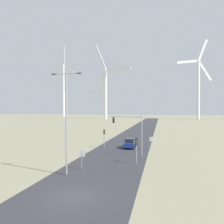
# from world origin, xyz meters

# --- Properties ---
(ground_plane) EXTENTS (600.00, 600.00, 0.00)m
(ground_plane) POSITION_xyz_m (0.00, 0.00, 0.00)
(ground_plane) COLOR gray
(road_surface) EXTENTS (10.00, 240.00, 0.01)m
(road_surface) POSITION_xyz_m (0.00, 48.00, 0.00)
(road_surface) COLOR #2D2D33
(road_surface) RESTS_ON ground
(streetlamp) EXTENTS (3.67, 0.32, 11.28)m
(streetlamp) POSITION_xyz_m (-3.19, 5.52, 6.99)
(streetlamp) COLOR #93999E
(streetlamp) RESTS_ON ground
(stop_sign_near) EXTENTS (0.81, 0.07, 2.36)m
(stop_sign_near) POSITION_xyz_m (-2.28, 7.85, 1.65)
(stop_sign_near) COLOR #93999E
(stop_sign_near) RESTS_ON ground
(stop_sign_far) EXTENTS (0.81, 0.07, 2.29)m
(stop_sign_far) POSITION_xyz_m (5.42, 23.11, 1.59)
(stop_sign_far) COLOR #93999E
(stop_sign_far) RESTS_ON ground
(traffic_light_post_near_left) EXTENTS (0.28, 0.34, 3.48)m
(traffic_light_post_near_left) POSITION_xyz_m (-3.40, 22.81, 2.56)
(traffic_light_post_near_left) COLOR #93999E
(traffic_light_post_near_left) RESTS_ON ground
(traffic_light_post_near_right) EXTENTS (0.28, 0.33, 3.41)m
(traffic_light_post_near_right) POSITION_xyz_m (3.82, 12.17, 2.51)
(traffic_light_post_near_right) COLOR #93999E
(traffic_light_post_near_right) RESTS_ON ground
(traffic_light_mast_overhead) EXTENTS (5.24, 0.35, 6.39)m
(traffic_light_mast_overhead) POSITION_xyz_m (2.40, 16.37, 4.59)
(traffic_light_mast_overhead) COLOR #93999E
(traffic_light_mast_overhead) RESTS_ON ground
(car_approaching) EXTENTS (1.94, 4.16, 1.83)m
(car_approaching) POSITION_xyz_m (1.30, 23.80, 0.91)
(car_approaching) COLOR navy
(car_approaching) RESTS_ON ground
(wind_turbine_far_left) EXTENTS (33.61, 8.89, 69.23)m
(wind_turbine_far_left) POSITION_xyz_m (-85.93, 181.50, 30.40)
(wind_turbine_far_left) COLOR white
(wind_turbine_far_left) RESTS_ON ground
(wind_turbine_left) EXTENTS (33.85, 17.85, 60.37)m
(wind_turbine_left) POSITION_xyz_m (-35.66, 150.73, 25.10)
(wind_turbine_left) COLOR white
(wind_turbine_left) RESTS_ON ground
(wind_turbine_center) EXTENTS (27.27, 13.31, 61.92)m
(wind_turbine_center) POSITION_xyz_m (35.20, 161.21, 27.55)
(wind_turbine_center) COLOR white
(wind_turbine_center) RESTS_ON ground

